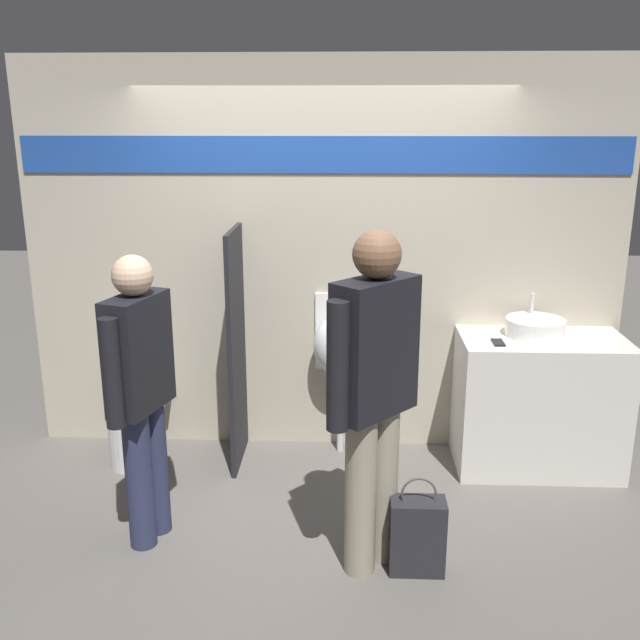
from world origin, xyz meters
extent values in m
plane|color=#5B5651|center=(0.00, 0.00, 0.00)|extent=(16.00, 16.00, 0.00)
cube|color=#B2A893|center=(0.00, 0.60, 1.35)|extent=(4.10, 0.06, 2.70)
cube|color=#1E479E|center=(0.00, 0.56, 2.06)|extent=(4.02, 0.01, 0.24)
cube|color=silver|center=(1.46, 0.28, 0.46)|extent=(1.08, 0.59, 0.91)
cylinder|color=white|center=(1.41, 0.33, 0.97)|extent=(0.39, 0.39, 0.12)
cylinder|color=silver|center=(1.41, 0.47, 1.10)|extent=(0.03, 0.03, 0.14)
cube|color=black|center=(1.14, 0.16, 0.92)|extent=(0.07, 0.14, 0.01)
cube|color=black|center=(-0.56, 0.28, 0.81)|extent=(0.03, 0.57, 1.62)
cylinder|color=silver|center=(0.13, 0.43, 0.30)|extent=(0.04, 0.04, 0.59)
ellipsoid|color=white|center=(0.13, 0.43, 0.79)|extent=(0.38, 0.25, 0.44)
cube|color=white|center=(0.13, 0.56, 0.86)|extent=(0.36, 0.02, 0.55)
cylinder|color=silver|center=(0.13, 0.52, 1.10)|extent=(0.06, 0.06, 0.16)
cylinder|color=white|center=(-1.26, 0.20, 0.20)|extent=(0.38, 0.38, 0.39)
torus|color=white|center=(-1.26, 0.20, 0.41)|extent=(0.40, 0.40, 0.04)
cube|color=white|center=(-1.26, 0.48, 0.59)|extent=(0.34, 0.16, 0.39)
cylinder|color=silver|center=(-1.26, 0.46, 0.87)|extent=(0.06, 0.06, 0.14)
cylinder|color=#282D4C|center=(-0.95, -0.77, 0.40)|extent=(0.15, 0.15, 0.79)
cylinder|color=#282D4C|center=(-0.90, -0.62, 0.40)|extent=(0.15, 0.15, 0.79)
cube|color=black|center=(-0.93, -0.69, 1.11)|extent=(0.29, 0.45, 0.63)
cylinder|color=black|center=(-0.99, -0.92, 1.07)|extent=(0.10, 0.10, 0.58)
cylinder|color=black|center=(-0.86, -0.47, 1.07)|extent=(0.10, 0.10, 0.58)
sphere|color=beige|center=(-0.93, -0.69, 1.53)|extent=(0.21, 0.21, 0.21)
cylinder|color=gray|center=(0.26, -0.95, 0.44)|extent=(0.16, 0.16, 0.87)
cylinder|color=gray|center=(0.37, -0.82, 0.44)|extent=(0.16, 0.16, 0.87)
cube|color=black|center=(0.32, -0.89, 1.22)|extent=(0.46, 0.47, 0.69)
cylinder|color=black|center=(0.14, -1.08, 1.18)|extent=(0.11, 0.11, 0.64)
cylinder|color=black|center=(0.49, -0.70, 1.18)|extent=(0.11, 0.11, 0.64)
sphere|color=brown|center=(0.32, -0.89, 1.68)|extent=(0.24, 0.24, 0.24)
cube|color=#232328|center=(0.56, -0.94, 0.21)|extent=(0.29, 0.16, 0.41)
torus|color=#4C4742|center=(0.56, -0.94, 0.45)|extent=(0.18, 0.01, 0.18)
camera|label=1|loc=(0.19, -4.22, 2.32)|focal=40.00mm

